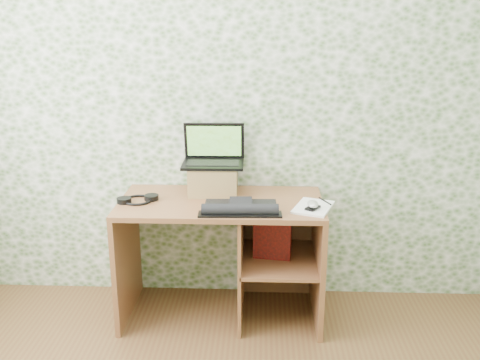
{
  "coord_description": "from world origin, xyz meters",
  "views": [
    {
      "loc": [
        0.23,
        -1.53,
        1.79
      ],
      "look_at": [
        0.11,
        1.39,
        0.9
      ],
      "focal_mm": 40.0,
      "sensor_mm": 36.0,
      "label": 1
    }
  ],
  "objects_px": {
    "desk": "(235,241)",
    "riser": "(213,179)",
    "laptop": "(214,155)",
    "notepad": "(313,207)",
    "keyboard": "(240,208)"
  },
  "relations": [
    {
      "from": "desk",
      "to": "riser",
      "type": "bearing_deg",
      "value": 139.42
    },
    {
      "from": "laptop",
      "to": "notepad",
      "type": "height_order",
      "value": "laptop"
    },
    {
      "from": "desk",
      "to": "laptop",
      "type": "relative_size",
      "value": 3.21
    },
    {
      "from": "desk",
      "to": "notepad",
      "type": "height_order",
      "value": "notepad"
    },
    {
      "from": "desk",
      "to": "keyboard",
      "type": "bearing_deg",
      "value": -77.65
    },
    {
      "from": "keyboard",
      "to": "notepad",
      "type": "distance_m",
      "value": 0.42
    },
    {
      "from": "desk",
      "to": "laptop",
      "type": "bearing_deg",
      "value": 130.99
    },
    {
      "from": "laptop",
      "to": "notepad",
      "type": "distance_m",
      "value": 0.7
    },
    {
      "from": "desk",
      "to": "riser",
      "type": "relative_size",
      "value": 4.12
    },
    {
      "from": "notepad",
      "to": "riser",
      "type": "bearing_deg",
      "value": 176.72
    },
    {
      "from": "laptop",
      "to": "keyboard",
      "type": "bearing_deg",
      "value": -64.48
    },
    {
      "from": "keyboard",
      "to": "desk",
      "type": "bearing_deg",
      "value": 100.49
    },
    {
      "from": "keyboard",
      "to": "notepad",
      "type": "bearing_deg",
      "value": 7.36
    },
    {
      "from": "keyboard",
      "to": "notepad",
      "type": "relative_size",
      "value": 1.71
    },
    {
      "from": "riser",
      "to": "laptop",
      "type": "relative_size",
      "value": 0.78
    }
  ]
}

